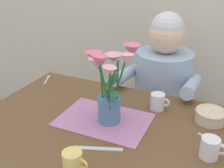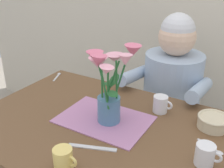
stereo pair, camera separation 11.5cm
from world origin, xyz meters
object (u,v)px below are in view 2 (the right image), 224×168
(seated_person, at_px, (170,106))
(dinner_knife, at_px, (92,148))
(tea_cup, at_px, (205,155))
(ceramic_bowl, at_px, (213,121))
(flower_vase, at_px, (109,83))
(ceramic_mug, at_px, (161,104))
(coffee_cup, at_px, (63,159))

(seated_person, relative_size, dinner_knife, 5.97)
(dinner_knife, xyz_separation_m, tea_cup, (0.39, 0.13, 0.04))
(seated_person, bearing_deg, ceramic_bowl, -53.84)
(seated_person, relative_size, tea_cup, 12.20)
(flower_vase, bearing_deg, tea_cup, -9.21)
(ceramic_bowl, distance_m, ceramic_mug, 0.24)
(dinner_knife, xyz_separation_m, ceramic_mug, (0.12, 0.39, 0.04))
(seated_person, distance_m, flower_vase, 0.69)
(flower_vase, relative_size, ceramic_mug, 3.69)
(flower_vase, distance_m, ceramic_bowl, 0.47)
(ceramic_bowl, height_order, coffee_cup, coffee_cup)
(ceramic_bowl, height_order, ceramic_mug, ceramic_mug)
(tea_cup, bearing_deg, flower_vase, 170.79)
(tea_cup, bearing_deg, ceramic_mug, 135.67)
(seated_person, xyz_separation_m, ceramic_bowl, (0.32, -0.39, 0.21))
(coffee_cup, bearing_deg, tea_cup, 33.22)
(coffee_cup, relative_size, tea_cup, 1.00)
(flower_vase, height_order, ceramic_mug, flower_vase)
(dinner_knife, height_order, ceramic_mug, ceramic_mug)
(coffee_cup, distance_m, tea_cup, 0.49)
(ceramic_bowl, height_order, tea_cup, tea_cup)
(seated_person, distance_m, tea_cup, 0.76)
(ceramic_bowl, xyz_separation_m, coffee_cup, (-0.38, -0.52, 0.01))
(flower_vase, relative_size, ceramic_bowl, 2.52)
(seated_person, height_order, coffee_cup, seated_person)
(ceramic_bowl, xyz_separation_m, dinner_knife, (-0.36, -0.38, -0.03))
(ceramic_bowl, bearing_deg, dinner_knife, -133.72)
(flower_vase, bearing_deg, seated_person, 80.96)
(dinner_knife, bearing_deg, seated_person, 66.35)
(ceramic_mug, bearing_deg, flower_vase, -130.68)
(ceramic_mug, xyz_separation_m, tea_cup, (0.27, -0.26, 0.00))
(dinner_knife, distance_m, tea_cup, 0.41)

